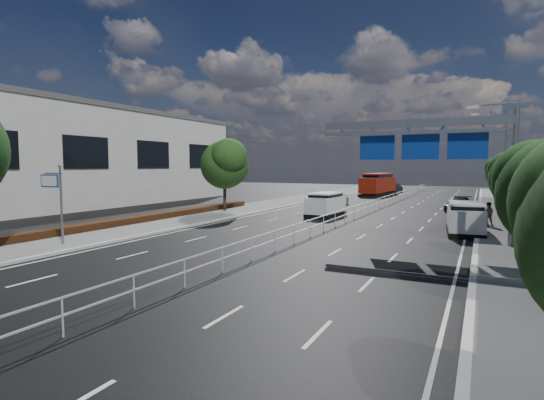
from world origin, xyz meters
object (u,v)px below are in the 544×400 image
at_px(toilet_sign, 55,191).
at_px(overhead_gantry, 434,141).
at_px(parked_car_dark, 459,204).
at_px(near_car_silver, 335,198).
at_px(pedestrian_b, 488,214).
at_px(white_minivan, 326,205).
at_px(red_bus, 378,184).
at_px(near_car_dark, 394,188).
at_px(parked_car_teal, 468,214).
at_px(silver_minivan, 465,218).
at_px(pedestrian_a, 541,225).

relative_size(toilet_sign, overhead_gantry, 0.42).
xyz_separation_m(overhead_gantry, parked_car_dark, (0.53, 18.21, -4.93)).
relative_size(toilet_sign, near_car_silver, 0.88).
relative_size(toilet_sign, pedestrian_b, 2.66).
xyz_separation_m(overhead_gantry, white_minivan, (-9.32, 8.98, -4.62)).
bearing_deg(toilet_sign, pedestrian_b, 40.55).
relative_size(red_bus, near_car_dark, 2.46).
bearing_deg(white_minivan, red_bus, 97.05).
bearing_deg(white_minivan, pedestrian_b, -3.55).
height_order(toilet_sign, parked_car_teal, toilet_sign).
bearing_deg(silver_minivan, toilet_sign, -149.53).
bearing_deg(pedestrian_a, parked_car_teal, -97.87).
distance_m(red_bus, pedestrian_a, 38.83).
bearing_deg(pedestrian_b, near_car_silver, -39.18).
bearing_deg(silver_minivan, parked_car_teal, 84.45).
bearing_deg(near_car_silver, silver_minivan, 132.75).
bearing_deg(pedestrian_a, toilet_sign, -8.85).
bearing_deg(silver_minivan, near_car_silver, 126.71).
bearing_deg(parked_car_dark, toilet_sign, -115.62).
bearing_deg(red_bus, parked_car_dark, -54.58).
height_order(toilet_sign, silver_minivan, toilet_sign).
height_order(near_car_dark, silver_minivan, silver_minivan).
bearing_deg(parked_car_dark, overhead_gantry, -84.47).
height_order(red_bus, near_car_dark, red_bus).
bearing_deg(white_minivan, silver_minivan, -21.61).
relative_size(overhead_gantry, red_bus, 0.95).
xyz_separation_m(near_car_silver, pedestrian_b, (14.47, -10.91, 0.12)).
distance_m(toilet_sign, red_bus, 47.96).
height_order(red_bus, silver_minivan, red_bus).
xyz_separation_m(overhead_gantry, parked_car_teal, (1.56, 9.25, -4.90)).
bearing_deg(white_minivan, near_car_dark, 94.64).
bearing_deg(pedestrian_a, red_bus, -101.73).
bearing_deg(near_car_dark, pedestrian_a, 116.97).
distance_m(toilet_sign, pedestrian_b, 27.12).
bearing_deg(near_car_dark, silver_minivan, 112.81).
height_order(toilet_sign, pedestrian_a, toilet_sign).
xyz_separation_m(silver_minivan, parked_car_dark, (-1.03, 14.27, -0.30)).
height_order(parked_car_teal, parked_car_dark, parked_car_teal).
bearing_deg(parked_car_teal, parked_car_dark, 93.35).
xyz_separation_m(parked_car_teal, parked_car_dark, (-1.03, 8.96, -0.04)).
xyz_separation_m(near_car_dark, pedestrian_a, (15.60, -42.15, 0.30)).
relative_size(red_bus, silver_minivan, 2.18).
distance_m(silver_minivan, pedestrian_a, 4.17).
height_order(white_minivan, parked_car_dark, white_minivan).
height_order(red_bus, parked_car_dark, red_bus).
relative_size(toilet_sign, near_car_dark, 0.99).
xyz_separation_m(overhead_gantry, pedestrian_b, (2.86, 7.54, -4.65)).
bearing_deg(overhead_gantry, near_car_silver, 122.19).
height_order(toilet_sign, white_minivan, toilet_sign).
xyz_separation_m(near_car_silver, parked_car_dark, (12.14, -0.23, -0.16)).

